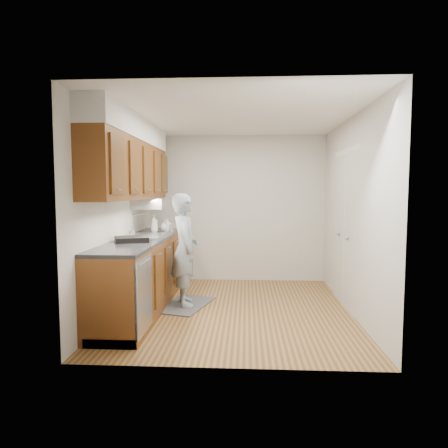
# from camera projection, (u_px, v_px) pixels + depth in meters

# --- Properties ---
(floor) EXTENTS (3.50, 3.50, 0.00)m
(floor) POSITION_uv_depth(u_px,v_px,m) (234.00, 309.00, 5.26)
(floor) COLOR olive
(floor) RESTS_ON ground
(ceiling) EXTENTS (3.50, 3.50, 0.00)m
(ceiling) POSITION_uv_depth(u_px,v_px,m) (234.00, 116.00, 5.05)
(ceiling) COLOR white
(ceiling) RESTS_ON wall_left
(wall_left) EXTENTS (0.02, 3.50, 2.50)m
(wall_left) POSITION_uv_depth(u_px,v_px,m) (120.00, 214.00, 5.23)
(wall_left) COLOR beige
(wall_left) RESTS_ON floor
(wall_right) EXTENTS (0.02, 3.50, 2.50)m
(wall_right) POSITION_uv_depth(u_px,v_px,m) (352.00, 215.00, 5.07)
(wall_right) COLOR beige
(wall_right) RESTS_ON floor
(wall_back) EXTENTS (3.00, 0.02, 2.50)m
(wall_back) POSITION_uv_depth(u_px,v_px,m) (237.00, 209.00, 6.89)
(wall_back) COLOR beige
(wall_back) RESTS_ON floor
(counter) EXTENTS (0.64, 2.80, 1.30)m
(counter) POSITION_uv_depth(u_px,v_px,m) (143.00, 272.00, 5.28)
(counter) COLOR brown
(counter) RESTS_ON floor
(upper_cabinets) EXTENTS (0.47, 2.80, 1.21)m
(upper_cabinets) POSITION_uv_depth(u_px,v_px,m) (132.00, 161.00, 5.21)
(upper_cabinets) COLOR brown
(upper_cabinets) RESTS_ON wall_left
(closet_door) EXTENTS (0.02, 1.22, 2.05)m
(closet_door) POSITION_uv_depth(u_px,v_px,m) (344.00, 230.00, 5.39)
(closet_door) COLOR silver
(closet_door) RESTS_ON wall_right
(floor_mat) EXTENTS (0.78, 1.04, 0.02)m
(floor_mat) POSITION_uv_depth(u_px,v_px,m) (185.00, 305.00, 5.43)
(floor_mat) COLOR #575759
(floor_mat) RESTS_ON floor
(person) EXTENTS (0.56, 0.69, 1.71)m
(person) POSITION_uv_depth(u_px,v_px,m) (185.00, 242.00, 5.36)
(person) COLOR #889CA6
(person) RESTS_ON floor_mat
(soap_bottle_a) EXTENTS (0.12, 0.12, 0.27)m
(soap_bottle_a) POSITION_uv_depth(u_px,v_px,m) (154.00, 223.00, 5.99)
(soap_bottle_a) COLOR white
(soap_bottle_a) RESTS_ON counter
(soap_bottle_b) EXTENTS (0.13, 0.13, 0.20)m
(soap_bottle_b) POSITION_uv_depth(u_px,v_px,m) (167.00, 225.00, 6.10)
(soap_bottle_b) COLOR white
(soap_bottle_b) RESTS_ON counter
(soap_bottle_c) EXTENTS (0.20, 0.20, 0.19)m
(soap_bottle_c) POSITION_uv_depth(u_px,v_px,m) (165.00, 225.00, 6.12)
(soap_bottle_c) COLOR white
(soap_bottle_c) RESTS_ON counter
(steel_can) EXTENTS (0.09, 0.09, 0.12)m
(steel_can) POSITION_uv_depth(u_px,v_px,m) (171.00, 228.00, 5.96)
(steel_can) COLOR #A5A5AA
(steel_can) RESTS_ON counter
(dish_rack) EXTENTS (0.48, 0.45, 0.06)m
(dish_rack) POSITION_uv_depth(u_px,v_px,m) (132.00, 239.00, 4.86)
(dish_rack) COLOR black
(dish_rack) RESTS_ON counter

